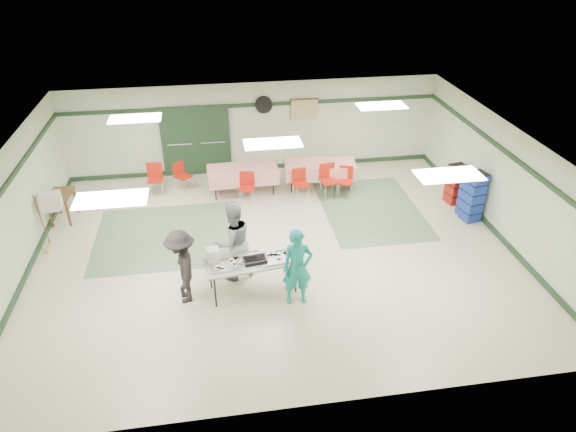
{
  "coord_description": "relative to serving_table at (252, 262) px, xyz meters",
  "views": [
    {
      "loc": [
        -1.22,
        -9.93,
        6.8
      ],
      "look_at": [
        0.28,
        -0.3,
        1.06
      ],
      "focal_mm": 32.0,
      "sensor_mm": 36.0,
      "label": 1
    }
  ],
  "objects": [
    {
      "name": "floor",
      "position": [
        0.63,
        1.42,
        -0.72
      ],
      "size": [
        11.0,
        11.0,
        0.0
      ],
      "primitive_type": "plane",
      "color": "beige",
      "rests_on": "ground"
    },
    {
      "name": "ceiling",
      "position": [
        0.63,
        1.42,
        1.98
      ],
      "size": [
        11.0,
        11.0,
        0.0
      ],
      "primitive_type": "plane",
      "rotation": [
        3.14,
        0.0,
        0.0
      ],
      "color": "white",
      "rests_on": "wall_back"
    },
    {
      "name": "wall_back",
      "position": [
        0.63,
        5.92,
        0.63
      ],
      "size": [
        11.0,
        0.0,
        11.0
      ],
      "primitive_type": "plane",
      "rotation": [
        1.57,
        0.0,
        0.0
      ],
      "color": "beige",
      "rests_on": "floor"
    },
    {
      "name": "wall_front",
      "position": [
        0.63,
        -3.08,
        0.63
      ],
      "size": [
        11.0,
        0.0,
        11.0
      ],
      "primitive_type": "plane",
      "rotation": [
        -1.57,
        0.0,
        0.0
      ],
      "color": "beige",
      "rests_on": "floor"
    },
    {
      "name": "wall_left",
      "position": [
        -4.87,
        1.42,
        0.63
      ],
      "size": [
        0.0,
        9.0,
        9.0
      ],
      "primitive_type": "plane",
      "rotation": [
        1.57,
        0.0,
        1.57
      ],
      "color": "beige",
      "rests_on": "floor"
    },
    {
      "name": "wall_right",
      "position": [
        6.13,
        1.42,
        0.63
      ],
      "size": [
        0.0,
        9.0,
        9.0
      ],
      "primitive_type": "plane",
      "rotation": [
        1.57,
        0.0,
        -1.57
      ],
      "color": "beige",
      "rests_on": "floor"
    },
    {
      "name": "trim_back",
      "position": [
        0.63,
        5.89,
        1.33
      ],
      "size": [
        11.0,
        0.06,
        0.1
      ],
      "primitive_type": "cube",
      "color": "#1C331E",
      "rests_on": "wall_back"
    },
    {
      "name": "baseboard_back",
      "position": [
        0.63,
        5.89,
        -0.66
      ],
      "size": [
        11.0,
        0.06,
        0.12
      ],
      "primitive_type": "cube",
      "color": "#1C331E",
      "rests_on": "floor"
    },
    {
      "name": "trim_left",
      "position": [
        -4.84,
        1.42,
        1.33
      ],
      "size": [
        0.06,
        9.0,
        0.1
      ],
      "primitive_type": "cube",
      "rotation": [
        0.0,
        0.0,
        1.57
      ],
      "color": "#1C331E",
      "rests_on": "wall_back"
    },
    {
      "name": "baseboard_left",
      "position": [
        -4.84,
        1.42,
        -0.66
      ],
      "size": [
        0.06,
        9.0,
        0.12
      ],
      "primitive_type": "cube",
      "rotation": [
        0.0,
        0.0,
        1.57
      ],
      "color": "#1C331E",
      "rests_on": "floor"
    },
    {
      "name": "trim_right",
      "position": [
        6.1,
        1.42,
        1.33
      ],
      "size": [
        0.06,
        9.0,
        0.1
      ],
      "primitive_type": "cube",
      "rotation": [
        0.0,
        0.0,
        1.57
      ],
      "color": "#1C331E",
      "rests_on": "wall_back"
    },
    {
      "name": "baseboard_right",
      "position": [
        6.1,
        1.42,
        -0.66
      ],
      "size": [
        0.06,
        9.0,
        0.12
      ],
      "primitive_type": "cube",
      "rotation": [
        0.0,
        0.0,
        1.57
      ],
      "color": "#1C331E",
      "rests_on": "floor"
    },
    {
      "name": "green_patch_a",
      "position": [
        -1.87,
        2.42,
        -0.71
      ],
      "size": [
        3.5,
        3.0,
        0.01
      ],
      "primitive_type": "cube",
      "color": "#617B5A",
      "rests_on": "floor"
    },
    {
      "name": "green_patch_b",
      "position": [
        3.43,
        2.92,
        -0.71
      ],
      "size": [
        2.5,
        3.5,
        0.01
      ],
      "primitive_type": "cube",
      "color": "#617B5A",
      "rests_on": "floor"
    },
    {
      "name": "double_door_left",
      "position": [
        -1.57,
        5.86,
        0.33
      ],
      "size": [
        0.9,
        0.06,
        2.1
      ],
      "primitive_type": "cube",
      "color": "gray",
      "rests_on": "floor"
    },
    {
      "name": "double_door_right",
      "position": [
        -0.62,
        5.86,
        0.33
      ],
      "size": [
        0.9,
        0.06,
        2.1
      ],
      "primitive_type": "cube",
      "color": "gray",
      "rests_on": "floor"
    },
    {
      "name": "door_frame",
      "position": [
        -1.1,
        5.84,
        0.33
      ],
      "size": [
        2.0,
        0.03,
        2.15
      ],
      "primitive_type": "cube",
      "color": "#1C331E",
      "rests_on": "floor"
    },
    {
      "name": "wall_fan",
      "position": [
        0.93,
        5.86,
        1.33
      ],
      "size": [
        0.5,
        0.1,
        0.5
      ],
      "primitive_type": "cylinder",
      "rotation": [
        1.57,
        0.0,
        0.0
      ],
      "color": "black",
      "rests_on": "wall_back"
    },
    {
      "name": "scroll_banner",
      "position": [
        2.13,
        5.86,
        1.13
      ],
      "size": [
        0.8,
        0.02,
        0.6
      ],
      "primitive_type": "cube",
      "color": "tan",
      "rests_on": "wall_back"
    },
    {
      "name": "serving_table",
      "position": [
        0.0,
        0.0,
        0.0
      ],
      "size": [
        2.02,
        1.03,
        0.76
      ],
      "rotation": [
        0.0,
        0.0,
        0.13
      ],
      "color": "#ADADA8",
      "rests_on": "floor"
    },
    {
      "name": "sheet_tray_right",
      "position": [
        0.5,
        -0.02,
        0.05
      ],
      "size": [
        0.68,
        0.55,
        0.02
      ],
      "primitive_type": "cube",
      "rotation": [
        0.0,
        0.0,
        0.13
      ],
      "color": "silver",
      "rests_on": "serving_table"
    },
    {
      "name": "sheet_tray_mid",
      "position": [
        -0.1,
        0.06,
        0.05
      ],
      "size": [
        0.58,
        0.47,
        0.02
      ],
      "primitive_type": "cube",
      "rotation": [
        0.0,
        0.0,
        0.13
      ],
      "color": "silver",
      "rests_on": "serving_table"
    },
    {
      "name": "sheet_tray_left",
      "position": [
        -0.54,
        -0.13,
        0.05
      ],
      "size": [
        0.63,
        0.51,
        0.02
      ],
      "primitive_type": "cube",
      "rotation": [
        0.0,
        0.0,
        0.13
      ],
      "color": "silver",
      "rests_on": "serving_table"
    },
    {
      "name": "baking_pan",
      "position": [
        0.05,
        -0.06,
        0.08
      ],
      "size": [
        0.49,
        0.34,
        0.08
      ],
      "primitive_type": "cube",
      "rotation": [
        0.0,
        0.0,
        0.13
      ],
      "color": "black",
      "rests_on": "serving_table"
    },
    {
      "name": "foam_box_stack",
      "position": [
        -0.78,
        0.1,
        0.18
      ],
      "size": [
        0.28,
        0.26,
        0.28
      ],
      "primitive_type": "cube",
      "rotation": [
        0.0,
        0.0,
        0.13
      ],
      "color": "white",
      "rests_on": "serving_table"
    },
    {
      "name": "volunteer_teal",
      "position": [
        0.85,
        -0.49,
        0.11
      ],
      "size": [
        0.61,
        0.41,
        1.66
      ],
      "primitive_type": "imported",
      "rotation": [
        0.0,
        0.0,
        0.02
      ],
      "color": "teal",
      "rests_on": "floor"
    },
    {
      "name": "volunteer_grey",
      "position": [
        -0.34,
        0.55,
        0.17
      ],
      "size": [
        1.06,
        0.96,
        1.78
      ],
      "primitive_type": "imported",
      "rotation": [
        0.0,
        0.0,
        3.54
      ],
      "color": "gray",
      "rests_on": "floor"
    },
    {
      "name": "volunteer_dark",
      "position": [
        -1.4,
        -0.08,
        0.09
      ],
      "size": [
        0.68,
        1.08,
        1.61
      ],
      "primitive_type": "imported",
      "rotation": [
        0.0,
        0.0,
        -1.49
      ],
      "color": "black",
      "rests_on": "floor"
    },
    {
      "name": "dining_table_a",
      "position": [
        2.35,
        4.44,
        -0.15
      ],
      "size": [
        2.06,
        1.09,
        0.77
      ],
      "rotation": [
        0.0,
        0.0,
        -0.11
      ],
      "color": "red",
      "rests_on": "floor"
    },
    {
      "name": "dining_table_b",
      "position": [
        0.15,
        4.44,
        -0.15
      ],
      "size": [
        1.96,
        0.94,
        0.77
      ],
      "rotation": [
        0.0,
        0.0,
        0.04
      ],
      "color": "red",
      "rests_on": "floor"
    },
    {
      "name": "chair_a",
      "position": [
        2.45,
        3.88,
        -0.14
      ],
      "size": [
        0.51,
        0.51,
        0.95
      ],
      "rotation": [
        0.0,
        0.0,
        0.17
      ],
      "color": "#B11B0E",
      "rests_on": "floor"
    },
    {
      "name": "chair_b",
      "position": [
        1.67,
        3.87,
        -0.19
      ],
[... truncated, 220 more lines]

